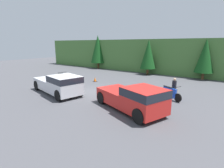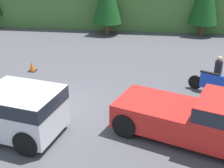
{
  "view_description": "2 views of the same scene",
  "coord_description": "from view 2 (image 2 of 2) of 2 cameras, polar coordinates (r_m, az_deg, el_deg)",
  "views": [
    {
      "loc": [
        10.81,
        -11.44,
        4.36
      ],
      "look_at": [
        2.19,
        0.62,
        0.95
      ],
      "focal_mm": 28.0,
      "sensor_mm": 36.0,
      "label": 1
    },
    {
      "loc": [
        3.69,
        -11.33,
        6.39
      ],
      "look_at": [
        2.19,
        0.62,
        0.95
      ],
      "focal_mm": 50.0,
      "sensor_mm": 36.0,
      "label": 2
    }
  ],
  "objects": [
    {
      "name": "ground_plane",
      "position": [
        13.52,
        -9.62,
        -4.26
      ],
      "size": [
        80.0,
        80.0,
        0.0
      ],
      "primitive_type": "plane",
      "color": "#4C4C51"
    },
    {
      "name": "pickup_truck_red",
      "position": [
        11.16,
        16.45,
        -5.95
      ],
      "size": [
        5.66,
        3.8,
        1.78
      ],
      "rotation": [
        0.0,
        0.0,
        -0.36
      ],
      "color": "red",
      "rests_on": "ground_plane"
    },
    {
      "name": "dirt_bike",
      "position": [
        15.14,
        18.09,
        0.13
      ],
      "size": [
        2.18,
        1.22,
        1.2
      ],
      "rotation": [
        0.0,
        0.0,
        -0.47
      ],
      "color": "black",
      "rests_on": "ground_plane"
    },
    {
      "name": "rider_person",
      "position": [
        15.39,
        18.78,
        2.13
      ],
      "size": [
        0.42,
        0.42,
        1.69
      ],
      "rotation": [
        0.0,
        0.0,
        -0.24
      ],
      "color": "navy",
      "rests_on": "ground_plane"
    },
    {
      "name": "traffic_cone",
      "position": [
        17.58,
        -14.43,
        3.08
      ],
      "size": [
        0.42,
        0.42,
        0.55
      ],
      "color": "black",
      "rests_on": "ground_plane"
    }
  ]
}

